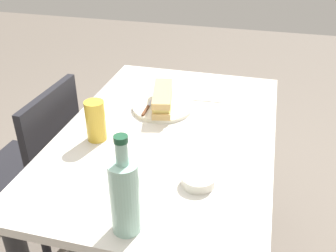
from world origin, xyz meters
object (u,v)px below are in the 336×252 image
dining_table (168,158)px  water_bottle (125,195)px  beer_glass (96,121)px  chair_far (39,167)px  olive_bowl (198,180)px  plate_near (163,108)px  baguette_sandwich_near (162,98)px  knife_near (148,106)px

dining_table → water_bottle: bearing=-177.5°
beer_glass → chair_far: bearing=72.0°
dining_table → olive_bowl: size_ratio=11.54×
plate_near → baguette_sandwich_near: (-0.00, 0.00, 0.04)m
chair_far → plate_near: chair_far is taller
water_bottle → plate_near: bearing=7.5°
water_bottle → olive_bowl: (0.22, -0.14, -0.09)m
baguette_sandwich_near → water_bottle: bearing=-172.5°
olive_bowl → baguette_sandwich_near: bearing=27.8°
water_bottle → beer_glass: (0.38, 0.25, -0.04)m
chair_far → beer_glass: 0.50m
dining_table → plate_near: size_ratio=4.80×
knife_near → water_bottle: (-0.63, -0.14, 0.09)m
baguette_sandwich_near → water_bottle: water_bottle is taller
baguette_sandwich_near → knife_near: baguette_sandwich_near is taller
dining_table → water_bottle: (-0.49, -0.02, 0.23)m
chair_far → baguette_sandwich_near: bearing=-72.7°
dining_table → knife_near: bearing=41.0°
knife_near → beer_glass: 0.28m
beer_glass → dining_table: bearing=-62.9°
dining_table → olive_bowl: bearing=-149.2°
dining_table → plate_near: plate_near is taller
olive_bowl → dining_table: bearing=30.8°
dining_table → baguette_sandwich_near: bearing=22.1°
knife_near → beer_glass: beer_glass is taller
baguette_sandwich_near → beer_glass: 0.32m
beer_glass → olive_bowl: (-0.16, -0.39, -0.06)m
beer_glass → olive_bowl: beer_glass is taller
chair_far → olive_bowl: chair_far is taller
beer_glass → olive_bowl: 0.42m
baguette_sandwich_near → beer_glass: (-0.27, 0.16, 0.02)m
knife_near → olive_bowl: olive_bowl is taller
chair_far → olive_bowl: (-0.27, -0.74, 0.28)m
water_bottle → olive_bowl: water_bottle is taller
olive_bowl → plate_near: bearing=27.8°
beer_glass → baguette_sandwich_near: bearing=-30.9°
chair_far → water_bottle: 0.86m
baguette_sandwich_near → water_bottle: size_ratio=0.89×
dining_table → olive_bowl: olive_bowl is taller
dining_table → baguette_sandwich_near: size_ratio=4.64×
knife_near → water_bottle: water_bottle is taller
baguette_sandwich_near → water_bottle: (-0.65, -0.09, 0.06)m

